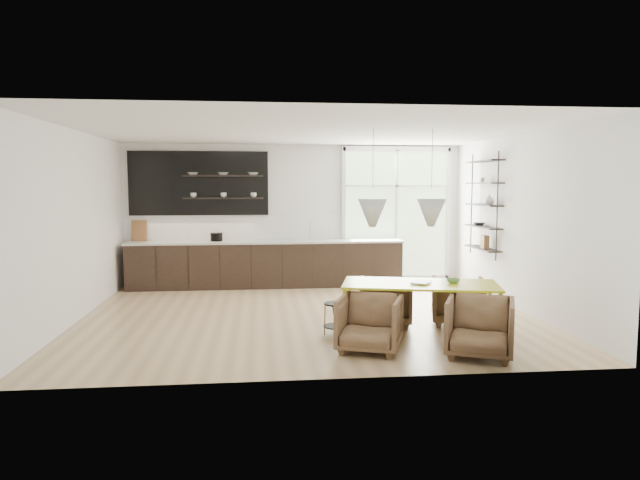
% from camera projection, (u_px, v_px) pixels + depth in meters
% --- Properties ---
extents(room, '(7.02, 6.01, 2.91)m').
position_uv_depth(room, '(334.00, 219.00, 10.07)').
color(room, tan).
rests_on(room, ground).
extents(kitchen_run, '(5.54, 0.69, 2.75)m').
position_uv_depth(kitchen_run, '(262.00, 257.00, 11.59)').
color(kitchen_run, black).
rests_on(kitchen_run, ground).
extents(right_shelving, '(0.26, 1.22, 1.90)m').
position_uv_depth(right_shelving, '(484.00, 208.00, 10.42)').
color(right_shelving, black).
rests_on(right_shelving, ground).
extents(dining_table, '(2.22, 1.39, 0.75)m').
position_uv_depth(dining_table, '(420.00, 287.00, 7.67)').
color(dining_table, '#AFB111').
rests_on(dining_table, ground).
extents(armchair_back_left, '(0.87, 0.89, 0.70)m').
position_uv_depth(armchair_back_left, '(385.00, 301.00, 8.45)').
color(armchair_back_left, brown).
rests_on(armchair_back_left, ground).
extents(armchair_back_right, '(0.93, 0.94, 0.70)m').
position_uv_depth(armchair_back_right, '(458.00, 301.00, 8.50)').
color(armchair_back_right, brown).
rests_on(armchair_back_right, ground).
extents(armchair_front_left, '(0.98, 0.99, 0.70)m').
position_uv_depth(armchair_front_left, '(370.00, 323.00, 7.08)').
color(armchair_front_left, brown).
rests_on(armchair_front_left, ground).
extents(armchair_front_right, '(1.03, 1.04, 0.72)m').
position_uv_depth(armchair_front_right, '(480.00, 327.00, 6.85)').
color(armchair_front_right, brown).
rests_on(armchair_front_right, ground).
extents(wire_stool, '(0.36, 0.36, 0.45)m').
position_uv_depth(wire_stool, '(336.00, 314.00, 7.84)').
color(wire_stool, black).
rests_on(wire_stool, ground).
extents(table_book, '(0.35, 0.37, 0.03)m').
position_uv_depth(table_book, '(413.00, 282.00, 7.68)').
color(table_book, white).
rests_on(table_book, dining_table).
extents(table_bowl, '(0.18, 0.18, 0.05)m').
position_uv_depth(table_bowl, '(453.00, 281.00, 7.68)').
color(table_bowl, '#5B8A50').
rests_on(table_bowl, dining_table).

